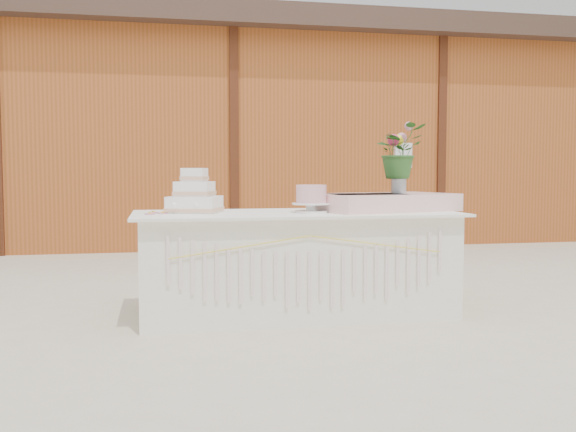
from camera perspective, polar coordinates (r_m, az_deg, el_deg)
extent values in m
plane|color=beige|center=(4.90, 0.70, -8.68)|extent=(80.00, 80.00, 0.00)
cube|color=#A24D21|center=(10.73, -6.05, 6.25)|extent=(12.00, 4.00, 3.00)
cube|color=#3D2B22|center=(10.92, -6.11, 14.94)|extent=(12.60, 4.60, 0.30)
cube|color=white|center=(4.83, 0.70, -4.33)|extent=(2.28, 0.88, 0.75)
cube|color=white|center=(4.79, 0.71, 0.23)|extent=(2.40, 1.00, 0.02)
cube|color=white|center=(4.78, -8.29, 1.03)|extent=(0.45, 0.45, 0.12)
cube|color=#DEAC8C|center=(4.79, -8.28, 0.60)|extent=(0.46, 0.46, 0.03)
cube|color=white|center=(4.78, -8.30, 2.40)|extent=(0.32, 0.32, 0.11)
cube|color=#DEAC8C|center=(4.78, -8.30, 2.04)|extent=(0.34, 0.34, 0.03)
cube|color=white|center=(4.78, -8.31, 3.65)|extent=(0.21, 0.21, 0.10)
cube|color=#DEAC8C|center=(4.78, -8.31, 3.35)|extent=(0.22, 0.22, 0.03)
cylinder|color=white|center=(4.72, 2.08, 0.39)|extent=(0.24, 0.24, 0.02)
cylinder|color=white|center=(4.72, 2.08, 0.76)|extent=(0.07, 0.07, 0.05)
cylinder|color=white|center=(4.72, 2.08, 1.11)|extent=(0.28, 0.28, 0.01)
cylinder|color=#F4B0B6|center=(4.71, 2.08, 1.98)|extent=(0.22, 0.22, 0.13)
cube|color=beige|center=(5.01, 8.55, 1.23)|extent=(1.18, 0.88, 0.13)
cylinder|color=silver|center=(5.08, 9.80, 2.92)|extent=(0.12, 0.12, 0.16)
imported|color=#2D5D25|center=(5.09, 9.84, 6.26)|extent=(0.47, 0.44, 0.43)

